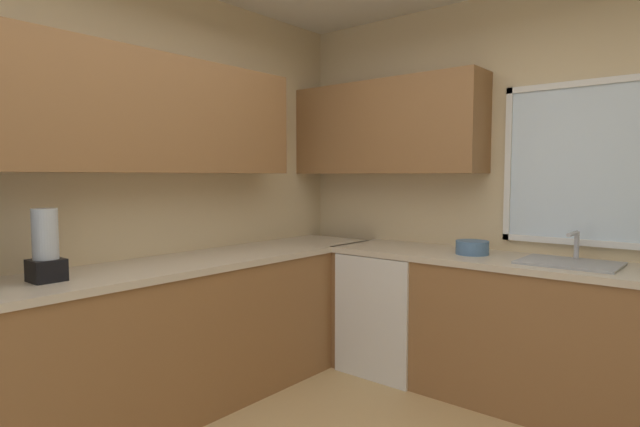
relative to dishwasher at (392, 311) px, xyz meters
name	(u,v)px	position (x,y,z in m)	size (l,w,h in m)	color
room_shell	(350,105)	(0.44, -1.13, 1.35)	(3.64, 3.97, 2.73)	beige
counter_run_left	(151,343)	(-0.66, -1.59, 0.02)	(0.65, 3.58, 0.91)	olive
counter_run_back	(533,333)	(1.00, 0.03, 0.02)	(2.73, 0.65, 0.91)	olive
dishwasher	(392,311)	(0.00, 0.00, 0.00)	(0.60, 0.60, 0.87)	white
sink_assembly	(570,262)	(1.19, 0.04, 0.49)	(0.54, 0.40, 0.19)	#9EA0A5
bowl	(472,248)	(0.60, 0.03, 0.52)	(0.21, 0.21, 0.09)	#4C7099
blender_appliance	(46,249)	(-0.66, -2.15, 0.64)	(0.15, 0.15, 0.36)	black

